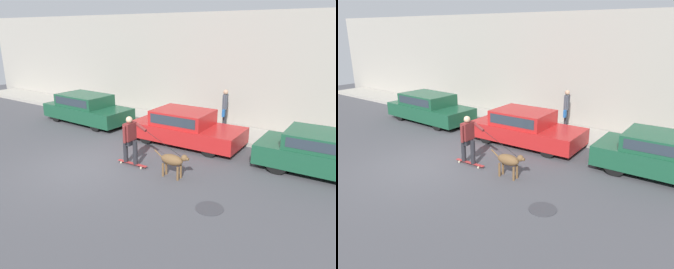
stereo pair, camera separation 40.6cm
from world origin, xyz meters
TOP-DOWN VIEW (x-y plane):
  - ground_plane at (0.00, 0.00)m, footprint 36.00×36.00m
  - back_wall at (0.00, 7.06)m, footprint 32.00×0.30m
  - sidewalk_curb at (0.00, 5.85)m, footprint 30.00×2.09m
  - parked_car_0 at (-4.02, 3.84)m, footprint 4.43×1.90m
  - parked_car_1 at (1.41, 3.84)m, footprint 4.37×1.97m
  - parked_car_2 at (6.41, 3.84)m, footprint 4.24×1.95m
  - dog at (2.69, 0.99)m, footprint 1.19×0.35m
  - skateboarder at (1.05, 1.01)m, footprint 2.55×0.62m
  - pedestrian_with_bag at (1.98, 6.11)m, footprint 0.27×0.62m
  - manhole_cover at (4.42, -0.00)m, footprint 0.71×0.71m
  - fire_hydrant at (-0.93, 4.55)m, footprint 0.18×0.18m

SIDE VIEW (x-z plane):
  - ground_plane at x=0.00m, z-range 0.00..0.00m
  - manhole_cover at x=4.42m, z-range 0.00..0.01m
  - sidewalk_curb at x=0.00m, z-range 0.00..0.15m
  - fire_hydrant at x=-0.93m, z-range 0.02..0.68m
  - dog at x=2.69m, z-range 0.14..0.95m
  - parked_car_1 at x=1.41m, z-range -0.03..1.28m
  - parked_car_2 at x=6.41m, z-range -0.01..1.28m
  - parked_car_0 at x=-4.02m, z-range -0.01..1.32m
  - skateboarder at x=1.05m, z-range 0.11..1.75m
  - pedestrian_with_bag at x=1.98m, z-range 0.24..1.92m
  - back_wall at x=0.00m, z-range 0.00..4.95m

